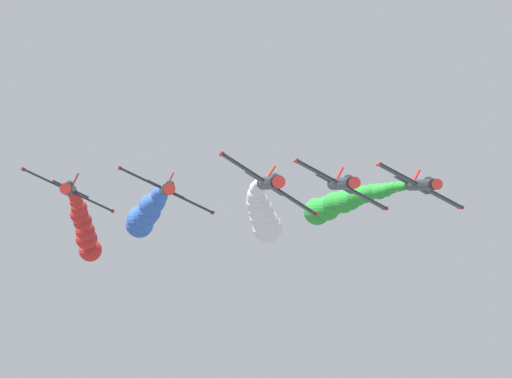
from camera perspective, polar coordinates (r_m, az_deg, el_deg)
name	(u,v)px	position (r m, az deg, el deg)	size (l,w,h in m)	color
airplane_lead	(270,183)	(94.12, 0.71, 0.32)	(8.25, 10.35, 5.46)	#23282D
smoke_trail_lead	(263,214)	(117.48, 0.33, -1.27)	(5.51, 23.42, 6.63)	white
airplane_left_inner	(343,183)	(102.80, 4.34, 0.29)	(8.62, 10.35, 4.78)	#23282D
airplane_right_inner	(167,189)	(102.60, -4.45, 0.00)	(8.78, 10.35, 4.46)	#23282D
smoke_trail_right_inner	(146,213)	(123.77, -5.48, -1.21)	(4.27, 20.93, 5.77)	blue
airplane_left_outer	(422,185)	(112.52, 8.28, 0.22)	(8.66, 10.35, 4.72)	#23282D
smoke_trail_left_outer	(340,203)	(138.34, 4.20, -0.72)	(7.04, 28.19, 5.19)	green
airplane_right_outer	(69,189)	(108.62, -9.32, 0.00)	(8.79, 10.35, 4.42)	#23282D
smoke_trail_right_outer	(85,230)	(130.58, -8.54, -2.04)	(3.32, 21.37, 8.74)	red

